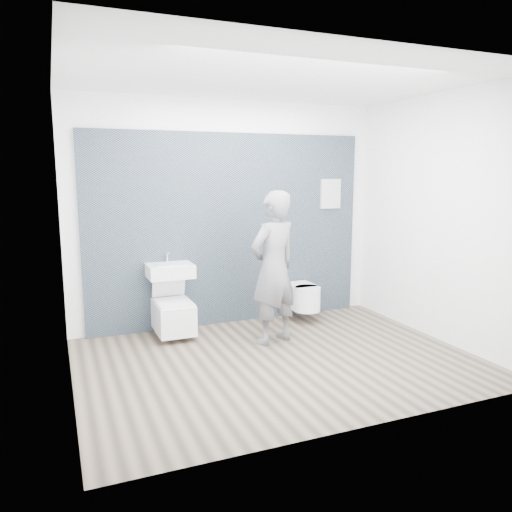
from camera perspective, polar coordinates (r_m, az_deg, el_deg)
name	(u,v)px	position (r m, az deg, el deg)	size (l,w,h in m)	color
ground	(278,360)	(5.28, 2.52, -11.79)	(4.00, 4.00, 0.00)	brown
room_shell	(279,191)	(4.92, 2.67, 7.42)	(4.00, 4.00, 4.00)	white
tile_wall	(231,321)	(6.57, -2.90, -7.44)	(3.60, 0.06, 2.40)	black
washbasin	(170,270)	(5.95, -9.79, -1.62)	(0.53, 0.39, 0.40)	white
toilet_square	(173,315)	(5.97, -9.44, -6.63)	(0.42, 0.60, 0.80)	white
toilet_rounded	(303,297)	(6.54, 5.41, -4.67)	(0.34, 0.58, 0.31)	white
info_placard	(328,311)	(7.11, 8.19, -6.19)	(0.30, 0.03, 0.39)	white
visitor	(274,268)	(5.58, 2.02, -1.37)	(0.63, 0.41, 1.73)	slate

